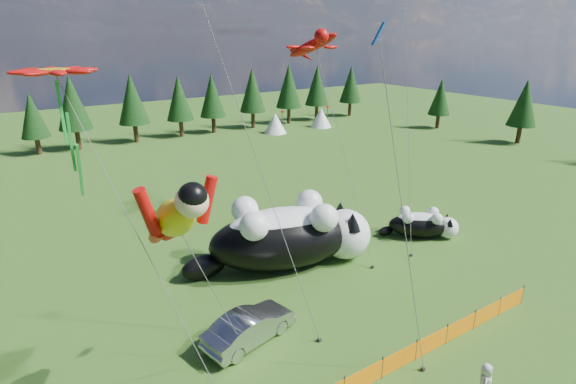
% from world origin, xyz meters
% --- Properties ---
extents(ground, '(160.00, 160.00, 0.00)m').
position_xyz_m(ground, '(0.00, 0.00, 0.00)').
color(ground, '#0F390A').
rests_on(ground, ground).
extents(safety_fence, '(22.06, 0.06, 1.10)m').
position_xyz_m(safety_fence, '(0.00, -3.00, 0.50)').
color(safety_fence, '#262626').
rests_on(safety_fence, ground).
extents(tree_line, '(90.00, 4.00, 8.00)m').
position_xyz_m(tree_line, '(0.00, 45.00, 4.00)').
color(tree_line, black).
rests_on(tree_line, ground).
extents(festival_tents, '(50.00, 3.20, 2.80)m').
position_xyz_m(festival_tents, '(11.00, 40.00, 1.40)').
color(festival_tents, white).
rests_on(festival_tents, ground).
extents(cat_large, '(11.52, 6.38, 4.24)m').
position_xyz_m(cat_large, '(3.10, 7.11, 2.02)').
color(cat_large, black).
rests_on(cat_large, ground).
extents(cat_small, '(4.73, 4.08, 2.00)m').
position_xyz_m(cat_small, '(12.98, 5.48, 0.95)').
color(cat_small, black).
rests_on(cat_small, ground).
extents(car, '(4.84, 2.66, 1.51)m').
position_xyz_m(car, '(-2.39, 2.07, 0.76)').
color(car, '#AFAFB4').
rests_on(car, ground).
extents(spectator_e, '(0.93, 0.84, 1.59)m').
position_xyz_m(spectator_e, '(3.57, -5.90, 0.79)').
color(spectator_e, silver).
rests_on(spectator_e, ground).
extents(superhero_kite, '(5.35, 4.53, 9.95)m').
position_xyz_m(superhero_kite, '(-6.11, -0.14, 7.80)').
color(superhero_kite, gold).
rests_on(superhero_kite, ground).
extents(gecko_kite, '(4.39, 11.82, 15.07)m').
position_xyz_m(gecko_kite, '(8.32, 12.41, 12.60)').
color(gecko_kite, '#B60A09').
rests_on(gecko_kite, ground).
extents(flower_kite, '(5.13, 7.82, 13.89)m').
position_xyz_m(flower_kite, '(-8.47, 3.46, 12.10)').
color(flower_kite, '#B60A09').
rests_on(flower_kite, ground).
extents(diamond_kite_a, '(3.43, 5.30, 16.40)m').
position_xyz_m(diamond_kite_a, '(-2.70, 4.74, 14.62)').
color(diamond_kite_a, '#0B36B2').
rests_on(diamond_kite_a, ground).
extents(diamond_kite_c, '(2.32, 2.62, 14.23)m').
position_xyz_m(diamond_kite_c, '(1.12, -1.58, 12.93)').
color(diamond_kite_c, '#0B36B2').
rests_on(diamond_kite_c, ground).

